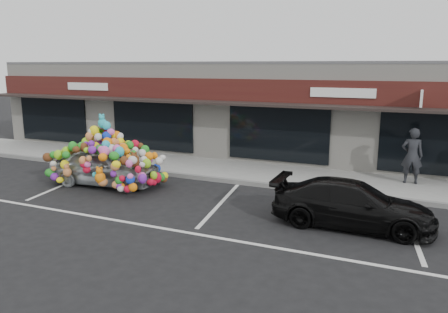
% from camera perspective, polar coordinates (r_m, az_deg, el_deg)
% --- Properties ---
extents(ground, '(90.00, 90.00, 0.00)m').
position_cam_1_polar(ground, '(14.62, -10.90, -4.91)').
color(ground, black).
rests_on(ground, ground).
extents(shop_building, '(24.00, 7.20, 4.31)m').
position_cam_1_polar(shop_building, '(21.57, 1.72, 6.55)').
color(shop_building, silver).
rests_on(shop_building, ground).
extents(sidewalk, '(26.00, 3.00, 0.15)m').
position_cam_1_polar(sidewalk, '(17.91, -3.67, -1.35)').
color(sidewalk, gray).
rests_on(sidewalk, ground).
extents(kerb, '(26.00, 0.18, 0.16)m').
position_cam_1_polar(kerb, '(16.63, -6.04, -2.43)').
color(kerb, slate).
rests_on(kerb, ground).
extents(parking_stripe_left, '(0.73, 4.37, 0.01)m').
position_cam_1_polar(parking_stripe_left, '(16.74, -19.59, -3.23)').
color(parking_stripe_left, silver).
rests_on(parking_stripe_left, ground).
extents(parking_stripe_mid, '(0.73, 4.37, 0.01)m').
position_cam_1_polar(parking_stripe_mid, '(13.46, -0.48, -6.15)').
color(parking_stripe_mid, silver).
rests_on(parking_stripe_mid, ground).
extents(parking_stripe_right, '(0.73, 4.37, 0.01)m').
position_cam_1_polar(parking_stripe_right, '(12.39, 23.24, -8.77)').
color(parking_stripe_right, silver).
rests_on(parking_stripe_right, ground).
extents(lane_line, '(14.00, 0.12, 0.01)m').
position_cam_1_polar(lane_line, '(11.75, -9.18, -9.04)').
color(lane_line, silver).
rests_on(lane_line, ground).
extents(toy_car, '(2.86, 4.36, 2.44)m').
position_cam_1_polar(toy_car, '(15.88, -15.30, -0.69)').
color(toy_car, '#91959B').
rests_on(toy_car, ground).
extents(black_sedan, '(1.71, 4.16, 1.20)m').
position_cam_1_polar(black_sedan, '(11.95, 16.40, -6.00)').
color(black_sedan, black).
rests_on(black_sedan, ground).
extents(pedestrian_a, '(0.75, 0.53, 1.94)m').
position_cam_1_polar(pedestrian_a, '(16.26, 23.34, 0.09)').
color(pedestrian_a, black).
rests_on(pedestrian_a, sidewalk).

